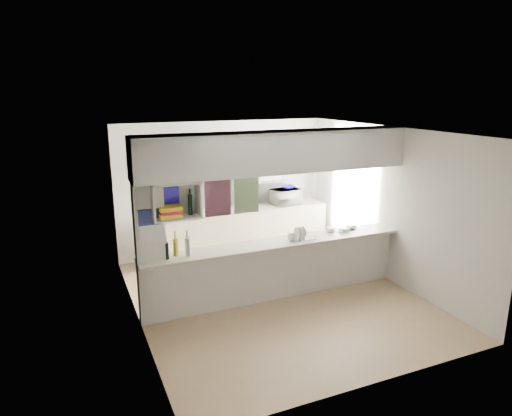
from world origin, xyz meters
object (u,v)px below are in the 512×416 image
wine_bottles (177,248)px  bowl (288,187)px  microwave (286,197)px  dish_rack (302,234)px

wine_bottles → bowl: bearing=37.1°
bowl → wine_bottles: size_ratio=0.70×
microwave → dish_rack: microwave is taller
bowl → wine_bottles: 3.52m
wine_bottles → dish_rack: bearing=0.8°
bowl → wine_bottles: bearing=-142.9°
bowl → wine_bottles: (-2.80, -2.12, -0.21)m
dish_rack → wine_bottles: bearing=177.8°
microwave → wine_bottles: size_ratio=1.50×
bowl → dish_rack: 2.26m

